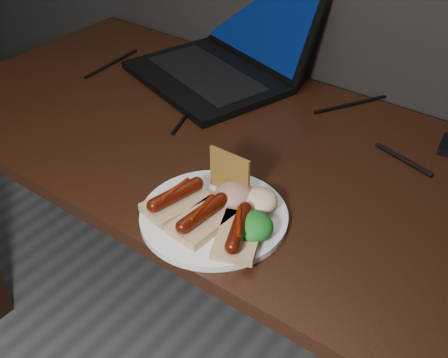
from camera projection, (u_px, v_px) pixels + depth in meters
desk at (222, 169)px, 1.27m from camera, size 1.40×0.70×0.75m
laptop at (225, 56)px, 1.42m from camera, size 0.47×0.46×0.25m
desk_cables at (249, 103)px, 1.32m from camera, size 0.88×0.46×0.01m
plate at (214, 216)px, 0.99m from camera, size 0.34×0.34×0.01m
bread_sausage_left at (176, 199)px, 0.99m from camera, size 0.09×0.13×0.04m
bread_sausage_center at (203, 218)px, 0.95m from camera, size 0.08×0.12×0.04m
bread_sausage_right at (239, 232)px, 0.92m from camera, size 0.11×0.13×0.04m
crispbread at (230, 173)px, 1.01m from camera, size 0.09×0.01×0.08m
salad_greens at (253, 226)px, 0.93m from camera, size 0.07×0.07×0.04m
salsa_mound at (235, 195)px, 1.00m from camera, size 0.07×0.07×0.04m
coleslaw_mound at (260, 200)px, 0.99m from camera, size 0.06×0.06×0.04m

